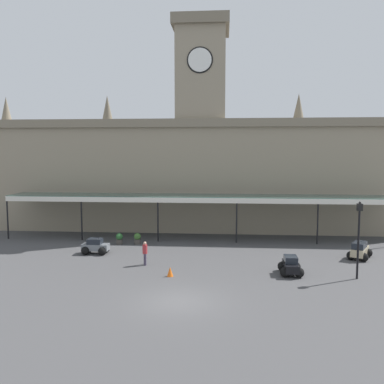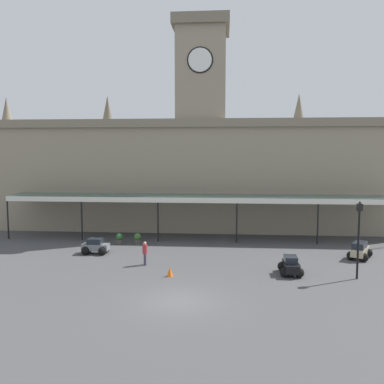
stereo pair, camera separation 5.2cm
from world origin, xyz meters
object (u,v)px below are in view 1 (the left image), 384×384
Objects in this scene: car_black_sedan at (291,267)px; car_grey_sedan at (96,247)px; pedestrian_near_entrance at (145,252)px; traffic_cone at (170,272)px; victorian_lamppost at (359,231)px; planter_near_kerb at (137,238)px; car_beige_estate at (360,251)px; planter_by_canopy at (119,239)px.

car_black_sedan is 1.00× the size of car_grey_sedan.
traffic_cone is at bearing -49.64° from pedestrian_near_entrance.
victorian_lamppost is 8.00× the size of traffic_cone.
planter_near_kerb is (-11.77, 7.79, -0.01)m from car_black_sedan.
traffic_cone is 0.63× the size of planter_near_kerb.
car_beige_estate is at bearing 21.99° from traffic_cone.
planter_by_canopy is at bearing 150.14° from car_black_sedan.
traffic_cone is at bearing -65.64° from planter_near_kerb.
planter_near_kerb is (-1.92, 6.40, -0.42)m from pedestrian_near_entrance.
car_beige_estate is 14.57m from traffic_cone.
pedestrian_near_entrance is at bearing 130.36° from traffic_cone.
car_beige_estate is at bearing 70.63° from victorian_lamppost.
car_black_sedan is 2.15× the size of planter_by_canopy.
car_black_sedan is at bearing -16.59° from car_grey_sedan.
pedestrian_near_entrance is at bearing -73.32° from planter_near_kerb.
planter_near_kerb is at bearing 5.46° from planter_by_canopy.
pedestrian_near_entrance reaches higher than car_grey_sedan.
car_beige_estate is at bearing 0.29° from car_grey_sedan.
car_beige_estate is at bearing -9.73° from planter_by_canopy.
victorian_lamppost is 5.08× the size of planter_by_canopy.
car_black_sedan is 7.82m from traffic_cone.
victorian_lamppost is (-1.77, -5.04, 2.47)m from car_beige_estate.
victorian_lamppost is 19.37m from planter_by_canopy.
car_black_sedan and car_grey_sedan have the same top height.
traffic_cone is at bearing -57.46° from planter_by_canopy.
planter_near_kerb is at bearing 106.68° from pedestrian_near_entrance.
traffic_cone is 9.75m from planter_near_kerb.
planter_by_canopy is at bearing 122.54° from traffic_cone.
pedestrian_near_entrance reaches higher than traffic_cone.
car_black_sedan reaches higher than planter_near_kerb.
car_beige_estate is 1.46× the size of pedestrian_near_entrance.
traffic_cone is (2.10, -2.47, -0.60)m from pedestrian_near_entrance.
pedestrian_near_entrance is 1.74× the size of planter_near_kerb.
traffic_cone is (-13.51, -5.46, -0.26)m from car_beige_estate.
car_beige_estate is 2.53× the size of planter_near_kerb.
car_black_sedan is 0.42× the size of victorian_lamppost.
car_black_sedan reaches higher than traffic_cone.
victorian_lamppost reaches higher than planter_by_canopy.
pedestrian_near_entrance is 6.70m from planter_near_kerb.
traffic_cone is at bearing -39.12° from car_grey_sedan.
car_beige_estate is 1.17× the size of car_grey_sedan.
pedestrian_near_entrance is (4.48, -2.88, 0.41)m from car_grey_sedan.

